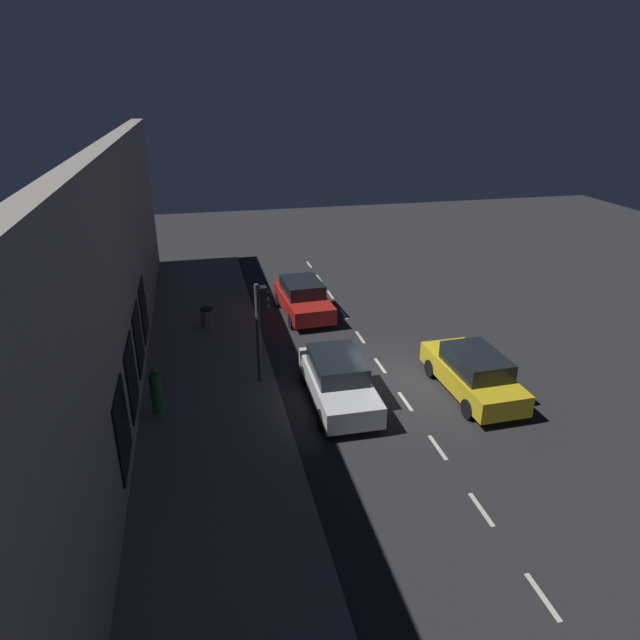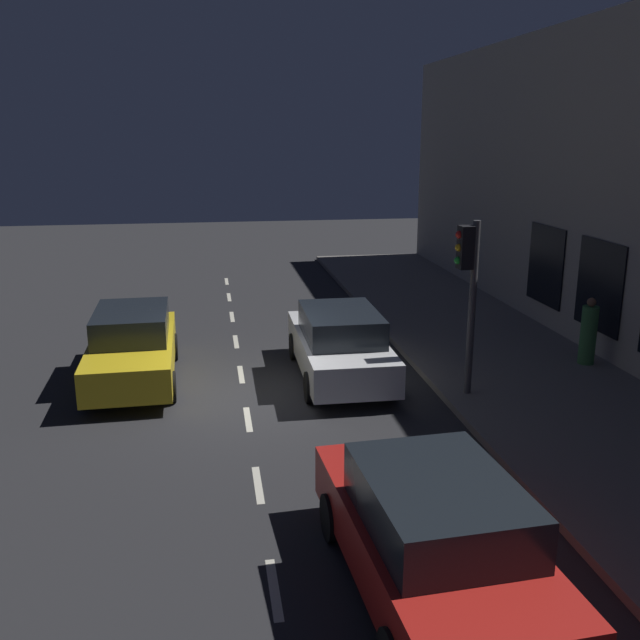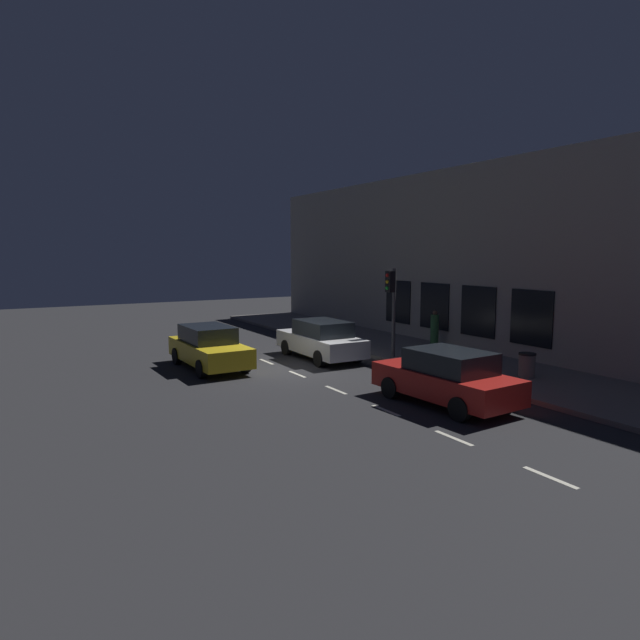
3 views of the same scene
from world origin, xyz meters
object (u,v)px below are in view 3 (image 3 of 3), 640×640
(traffic_light, at_px, (392,297))
(parked_car_2, at_px, (446,377))
(parked_car_0, at_px, (209,347))
(trash_bin, at_px, (527,365))
(pedestrian_0, at_px, (435,329))
(parked_car_1, at_px, (321,340))

(traffic_light, bearing_deg, parked_car_2, -113.64)
(parked_car_0, relative_size, trash_bin, 5.56)
(parked_car_2, relative_size, pedestrian_0, 2.84)
(parked_car_0, height_order, parked_car_1, same)
(parked_car_1, relative_size, pedestrian_0, 2.93)
(parked_car_1, height_order, pedestrian_0, pedestrian_0)
(parked_car_0, relative_size, parked_car_1, 0.99)
(parked_car_0, distance_m, parked_car_1, 4.55)
(parked_car_0, bearing_deg, traffic_light, 160.04)
(traffic_light, relative_size, pedestrian_0, 2.27)
(parked_car_2, bearing_deg, parked_car_0, 113.67)
(pedestrian_0, bearing_deg, parked_car_2, 92.99)
(parked_car_1, distance_m, parked_car_2, 7.64)
(pedestrian_0, bearing_deg, trash_bin, 117.68)
(pedestrian_0, distance_m, trash_bin, 6.76)
(traffic_light, relative_size, parked_car_1, 0.77)
(parked_car_0, relative_size, pedestrian_0, 2.91)
(parked_car_1, xyz_separation_m, pedestrian_0, (5.74, -0.37, 0.07))
(parked_car_2, bearing_deg, traffic_light, 63.02)
(traffic_light, xyz_separation_m, pedestrian_0, (3.50, 1.35, -1.69))
(trash_bin, bearing_deg, parked_car_1, 119.91)
(pedestrian_0, bearing_deg, parked_car_1, 39.28)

